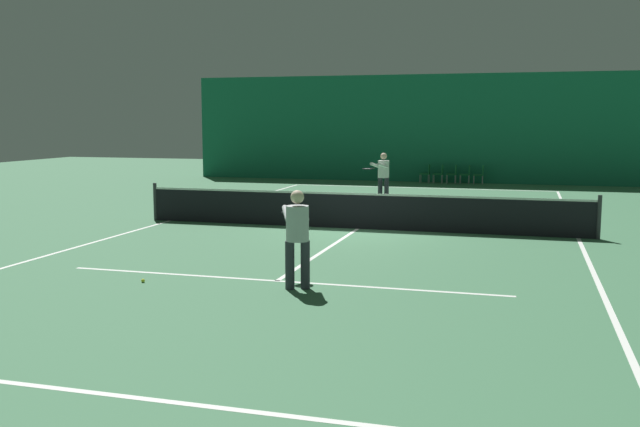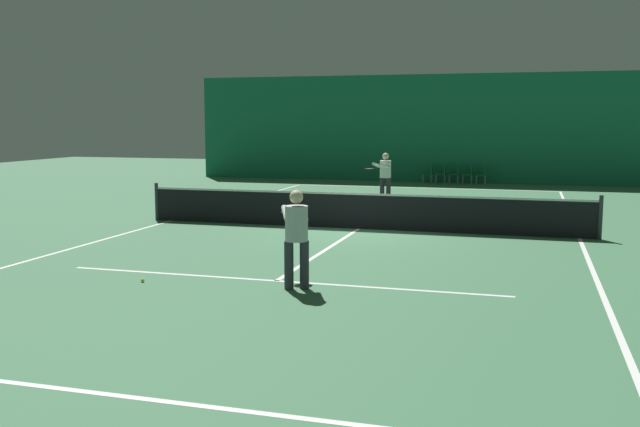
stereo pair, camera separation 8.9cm
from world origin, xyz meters
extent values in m
plane|color=#3D704C|center=(0.00, 0.00, 0.00)|extent=(60.00, 60.00, 0.00)
cube|color=#196B4C|center=(0.00, 14.96, 2.47)|extent=(23.00, 0.12, 4.94)
cube|color=white|center=(0.00, 11.90, 0.00)|extent=(11.00, 0.10, 0.00)
cube|color=white|center=(0.00, -11.90, 0.00)|extent=(11.00, 0.10, 0.00)
cube|color=white|center=(0.00, 6.40, 0.00)|extent=(8.25, 0.10, 0.00)
cube|color=white|center=(0.00, -6.40, 0.00)|extent=(8.25, 0.10, 0.00)
cube|color=white|center=(-5.50, 0.00, 0.00)|extent=(0.10, 23.80, 0.00)
cube|color=white|center=(5.50, 0.00, 0.00)|extent=(0.10, 23.80, 0.00)
cube|color=white|center=(0.00, 0.00, 0.00)|extent=(0.10, 12.80, 0.00)
cube|color=black|center=(0.00, 0.00, 0.47)|extent=(11.90, 0.02, 0.95)
cube|color=white|center=(0.00, 0.00, 0.92)|extent=(11.90, 0.02, 0.05)
cylinder|color=#333338|center=(-5.95, 0.00, 0.53)|extent=(0.10, 0.10, 1.07)
cylinder|color=#333338|center=(5.95, 0.00, 0.53)|extent=(0.10, 0.10, 1.07)
cylinder|color=#2D2D38|center=(0.42, -6.92, 0.41)|extent=(0.21, 0.21, 0.83)
cylinder|color=#2D2D38|center=(0.66, -6.81, 0.41)|extent=(0.21, 0.21, 0.83)
cylinder|color=#B7B7BC|center=(0.54, -6.87, 1.13)|extent=(0.51, 0.51, 0.60)
sphere|color=beige|center=(0.54, -6.87, 1.58)|extent=(0.23, 0.23, 0.23)
cylinder|color=#B7B7BC|center=(0.28, -6.68, 1.26)|extent=(0.33, 0.56, 0.24)
cylinder|color=#B7B7BC|center=(0.56, -6.55, 1.26)|extent=(0.33, 0.56, 0.24)
cylinder|color=black|center=(0.24, -6.23, 1.19)|extent=(0.15, 0.29, 0.03)
torus|color=black|center=(0.11, -5.96, 1.19)|extent=(0.44, 0.44, 0.03)
cylinder|color=silver|center=(0.11, -5.96, 1.19)|extent=(0.37, 0.37, 0.00)
cylinder|color=#2D2D38|center=(-0.46, 6.49, 0.42)|extent=(0.21, 0.21, 0.84)
cylinder|color=#2D2D38|center=(-0.71, 6.60, 0.42)|extent=(0.21, 0.21, 0.84)
cylinder|color=white|center=(-0.59, 6.54, 1.14)|extent=(0.51, 0.51, 0.61)
sphere|color=beige|center=(-0.59, 6.54, 1.59)|extent=(0.23, 0.23, 0.23)
cylinder|color=white|center=(-0.55, 6.23, 1.28)|extent=(0.31, 0.57, 0.24)
cylinder|color=white|center=(-0.84, 6.35, 1.28)|extent=(0.31, 0.57, 0.24)
cylinder|color=black|center=(-0.86, 5.90, 1.20)|extent=(0.14, 0.29, 0.03)
torus|color=black|center=(-0.98, 5.62, 1.20)|extent=(0.43, 0.43, 0.03)
cylinder|color=silver|center=(-0.98, 5.62, 1.20)|extent=(0.36, 0.36, 0.00)
cylinder|color=#99999E|center=(-0.38, 14.60, 0.20)|extent=(0.03, 0.03, 0.39)
cylinder|color=#99999E|center=(-0.38, 14.22, 0.20)|extent=(0.03, 0.03, 0.39)
cylinder|color=#99999E|center=(0.00, 14.60, 0.20)|extent=(0.03, 0.03, 0.39)
cylinder|color=#99999E|center=(0.00, 14.22, 0.20)|extent=(0.03, 0.03, 0.39)
cube|color=#196B38|center=(-0.19, 14.41, 0.41)|extent=(0.44, 0.44, 0.05)
cube|color=#196B38|center=(0.01, 14.41, 0.64)|extent=(0.04, 0.44, 0.40)
cylinder|color=#99999E|center=(0.22, 14.60, 0.20)|extent=(0.03, 0.03, 0.39)
cylinder|color=#99999E|center=(0.22, 14.22, 0.20)|extent=(0.03, 0.03, 0.39)
cylinder|color=#99999E|center=(0.60, 14.60, 0.20)|extent=(0.03, 0.03, 0.39)
cylinder|color=#99999E|center=(0.60, 14.22, 0.20)|extent=(0.03, 0.03, 0.39)
cube|color=#196B38|center=(0.41, 14.41, 0.41)|extent=(0.44, 0.44, 0.05)
cube|color=#196B38|center=(0.61, 14.41, 0.64)|extent=(0.04, 0.44, 0.40)
cylinder|color=#99999E|center=(0.82, 14.60, 0.20)|extent=(0.03, 0.03, 0.39)
cylinder|color=#99999E|center=(0.82, 14.22, 0.20)|extent=(0.03, 0.03, 0.39)
cylinder|color=#99999E|center=(1.20, 14.60, 0.20)|extent=(0.03, 0.03, 0.39)
cylinder|color=#99999E|center=(1.20, 14.22, 0.20)|extent=(0.03, 0.03, 0.39)
cube|color=#196B38|center=(1.01, 14.41, 0.41)|extent=(0.44, 0.44, 0.05)
cube|color=#196B38|center=(1.21, 14.41, 0.64)|extent=(0.04, 0.44, 0.40)
cylinder|color=#99999E|center=(1.42, 14.60, 0.20)|extent=(0.03, 0.03, 0.39)
cylinder|color=#99999E|center=(1.42, 14.22, 0.20)|extent=(0.03, 0.03, 0.39)
cylinder|color=#99999E|center=(1.80, 14.60, 0.20)|extent=(0.03, 0.03, 0.39)
cylinder|color=#99999E|center=(1.80, 14.22, 0.20)|extent=(0.03, 0.03, 0.39)
cube|color=#196B38|center=(1.61, 14.41, 0.41)|extent=(0.44, 0.44, 0.05)
cube|color=#196B38|center=(1.81, 14.41, 0.64)|extent=(0.04, 0.44, 0.40)
cylinder|color=#99999E|center=(2.02, 14.60, 0.20)|extent=(0.03, 0.03, 0.39)
cylinder|color=#99999E|center=(2.02, 14.22, 0.20)|extent=(0.03, 0.03, 0.39)
cylinder|color=#99999E|center=(2.40, 14.60, 0.20)|extent=(0.03, 0.03, 0.39)
cylinder|color=#99999E|center=(2.40, 14.22, 0.20)|extent=(0.03, 0.03, 0.39)
cube|color=#196B38|center=(2.21, 14.41, 0.41)|extent=(0.44, 0.44, 0.05)
cube|color=#196B38|center=(2.41, 14.41, 0.64)|extent=(0.04, 0.44, 0.40)
sphere|color=#D1DB33|center=(-2.24, -7.17, 0.03)|extent=(0.07, 0.07, 0.07)
camera|label=1|loc=(4.17, -18.15, 2.85)|focal=40.00mm
camera|label=2|loc=(4.26, -18.13, 2.85)|focal=40.00mm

